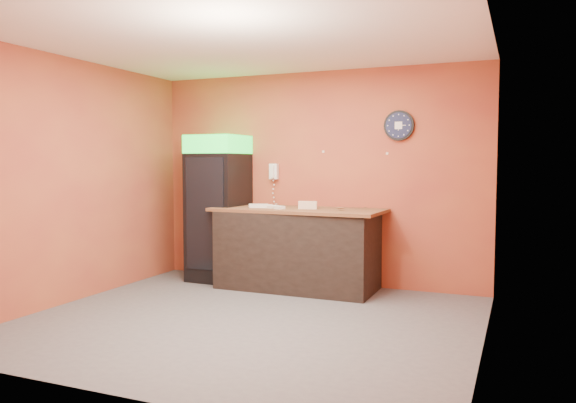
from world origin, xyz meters
The scene contains 15 objects.
floor centered at (0.00, 0.00, 0.00)m, with size 4.50×4.50×0.00m, color #47474C.
back_wall centered at (0.00, 2.00, 1.40)m, with size 4.50×0.02×2.80m, color #AE5831.
left_wall centered at (-2.25, 0.00, 1.40)m, with size 0.02×4.00×2.80m, color #AE5831.
right_wall centered at (2.25, 0.00, 1.40)m, with size 0.02×4.00×2.80m, color #AE5831.
ceiling centered at (0.00, 0.00, 2.80)m, with size 4.50×4.00×0.02m, color white.
beverage_cooler centered at (-1.28, 1.61, 0.96)m, with size 0.71×0.72×1.97m.
prep_counter centered at (-0.09, 1.56, 0.49)m, with size 1.97×0.88×0.99m, color black.
wall_clock centered at (1.10, 1.97, 2.06)m, with size 0.37×0.06×0.37m.
wall_phone centered at (-0.60, 1.95, 1.49)m, with size 0.11×0.10×0.21m.
butcher_paper centered at (-0.09, 1.56, 1.01)m, with size 2.17×0.90×0.04m, color brown.
sub_roll_stack centered at (0.06, 1.52, 1.07)m, with size 0.24×0.14×0.10m.
wrapped_sandwich_left centered at (-0.56, 1.48, 1.05)m, with size 0.28×0.11×0.04m, color silver.
wrapped_sandwich_mid centered at (-0.33, 1.43, 1.04)m, with size 0.26×0.10×0.04m, color silver.
wrapped_sandwich_right centered at (-0.67, 1.62, 1.04)m, with size 0.25×0.10×0.04m, color silver.
kitchen_tool centered at (-0.39, 1.58, 1.05)m, with size 0.05×0.05×0.05m, color silver.
Camera 1 is at (2.52, -5.02, 1.61)m, focal length 35.00 mm.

